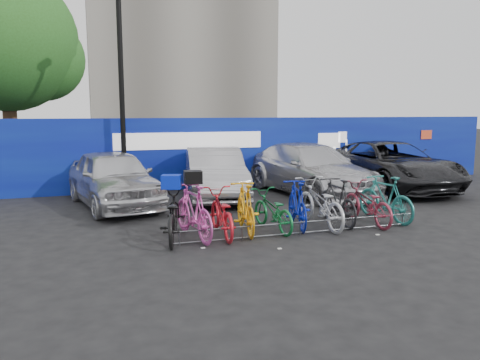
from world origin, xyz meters
name	(u,v)px	position (x,y,z in m)	size (l,w,h in m)	color
ground	(288,228)	(0.00, 0.00, 0.00)	(100.00, 100.00, 0.00)	black
hoarding	(219,153)	(0.01, 6.00, 1.20)	(22.00, 0.18, 2.40)	#091085
tree	(12,44)	(-6.77, 10.06, 5.07)	(5.40, 5.20, 7.80)	#382314
lamppost	(122,90)	(-3.20, 5.40, 3.27)	(0.25, 0.50, 6.11)	black
bike_rack	(300,228)	(0.00, -0.60, 0.16)	(5.60, 0.03, 0.30)	#595B60
car_0	(114,178)	(-3.61, 3.82, 0.79)	(1.86, 4.63, 1.58)	silver
car_1	(214,173)	(-0.62, 4.19, 0.76)	(1.60, 4.60, 1.52)	#9F9EA3
car_2	(310,169)	(2.48, 3.94, 0.79)	(2.23, 5.48, 1.59)	silver
car_3	(390,165)	(5.49, 3.99, 0.80)	(2.67, 5.78, 1.61)	black
bike_0	(172,214)	(-2.66, -0.16, 0.54)	(0.72, 2.05, 1.08)	black
bike_1	(193,211)	(-2.22, -0.17, 0.58)	(0.55, 1.94, 1.16)	#E84FB5
bike_2	(221,213)	(-1.62, -0.14, 0.50)	(0.66, 1.90, 1.00)	red
bike_3	(245,208)	(-1.05, -0.06, 0.56)	(0.52, 1.85, 1.11)	#FBAC13
bike_4	(272,211)	(-0.42, -0.06, 0.45)	(0.60, 1.72, 0.90)	#126732
bike_5	(297,204)	(0.22, 0.03, 0.54)	(0.51, 1.81, 1.09)	#091AA1
bike_6	(320,203)	(0.73, -0.08, 0.55)	(0.72, 2.08, 1.09)	#ADB0B5
bike_7	(337,201)	(1.25, 0.04, 0.55)	(0.52, 1.83, 1.10)	#242426
bike_8	(367,203)	(1.91, -0.18, 0.49)	(0.65, 1.88, 0.99)	maroon
bike_9	(385,198)	(2.51, -0.04, 0.56)	(0.52, 1.85, 1.11)	#247A74
cargo_crate	(171,182)	(-2.66, -0.16, 1.22)	(0.39, 0.29, 0.28)	#061EBA
cargo_topcase	(193,177)	(-2.22, -0.17, 1.29)	(0.36, 0.32, 0.26)	black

